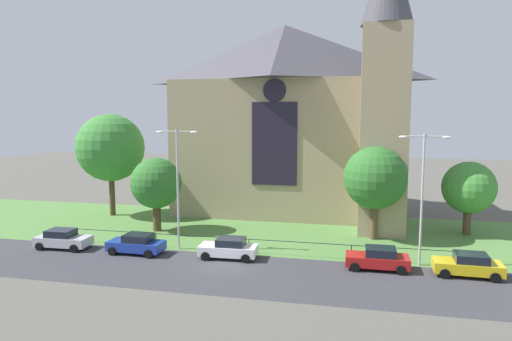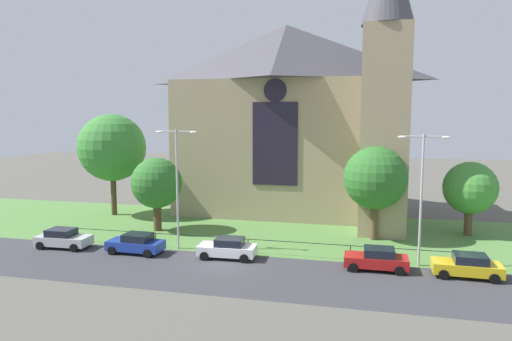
# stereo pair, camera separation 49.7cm
# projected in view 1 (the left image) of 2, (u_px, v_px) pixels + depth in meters

# --- Properties ---
(ground) EXTENTS (160.00, 160.00, 0.00)m
(ground) POSITION_uv_depth(u_px,v_px,m) (256.00, 229.00, 41.98)
(ground) COLOR #56544C
(road_asphalt) EXTENTS (120.00, 8.00, 0.01)m
(road_asphalt) POSITION_uv_depth(u_px,v_px,m) (217.00, 272.00, 30.35)
(road_asphalt) COLOR #38383D
(road_asphalt) RESTS_ON ground
(grass_verge) EXTENTS (120.00, 20.00, 0.01)m
(grass_verge) POSITION_uv_depth(u_px,v_px,m) (251.00, 234.00, 40.04)
(grass_verge) COLOR #517F3D
(grass_verge) RESTS_ON ground
(church_building) EXTENTS (23.20, 16.20, 26.00)m
(church_building) POSITION_uv_depth(u_px,v_px,m) (291.00, 117.00, 48.58)
(church_building) COLOR tan
(church_building) RESTS_ON ground
(iron_railing) EXTENTS (30.42, 0.07, 1.13)m
(iron_railing) POSITION_uv_depth(u_px,v_px,m) (249.00, 241.00, 34.35)
(iron_railing) COLOR black
(iron_railing) RESTS_ON ground
(tree_right_far) EXTENTS (4.52, 4.52, 6.45)m
(tree_right_far) POSITION_uv_depth(u_px,v_px,m) (469.00, 188.00, 39.54)
(tree_right_far) COLOR brown
(tree_right_far) RESTS_ON ground
(tree_right_near) EXTENTS (5.25, 5.25, 7.87)m
(tree_right_near) POSITION_uv_depth(u_px,v_px,m) (375.00, 178.00, 37.92)
(tree_right_near) COLOR brown
(tree_right_near) RESTS_ON ground
(tree_left_far) EXTENTS (6.98, 6.98, 10.60)m
(tree_left_far) POSITION_uv_depth(u_px,v_px,m) (110.00, 148.00, 47.11)
(tree_left_far) COLOR #4C3823
(tree_left_far) RESTS_ON ground
(tree_left_near) EXTENTS (4.58, 4.58, 6.67)m
(tree_left_near) POSITION_uv_depth(u_px,v_px,m) (156.00, 183.00, 40.85)
(tree_left_near) COLOR #4C3823
(tree_left_near) RESTS_ON ground
(streetlamp_near) EXTENTS (3.37, 0.26, 9.38)m
(streetlamp_near) POSITION_uv_depth(u_px,v_px,m) (177.00, 175.00, 34.90)
(streetlamp_near) COLOR #B2B2B7
(streetlamp_near) RESTS_ON ground
(streetlamp_far) EXTENTS (3.37, 0.26, 9.17)m
(streetlamp_far) POSITION_uv_depth(u_px,v_px,m) (423.00, 184.00, 31.05)
(streetlamp_far) COLOR #B2B2B7
(streetlamp_far) RESTS_ON ground
(parked_car_silver) EXTENTS (4.25, 2.13, 1.51)m
(parked_car_silver) POSITION_uv_depth(u_px,v_px,m) (63.00, 239.00, 35.70)
(parked_car_silver) COLOR #B7B7BC
(parked_car_silver) RESTS_ON ground
(parked_car_blue) EXTENTS (4.24, 2.10, 1.51)m
(parked_car_blue) POSITION_uv_depth(u_px,v_px,m) (137.00, 244.00, 34.34)
(parked_car_blue) COLOR #1E3899
(parked_car_blue) RESTS_ON ground
(parked_car_white) EXTENTS (4.27, 2.16, 1.51)m
(parked_car_white) POSITION_uv_depth(u_px,v_px,m) (229.00, 248.00, 33.20)
(parked_car_white) COLOR silver
(parked_car_white) RESTS_ON ground
(parked_car_red) EXTENTS (4.21, 2.04, 1.51)m
(parked_car_red) POSITION_uv_depth(u_px,v_px,m) (378.00, 258.00, 30.78)
(parked_car_red) COLOR #B21919
(parked_car_red) RESTS_ON ground
(parked_car_yellow) EXTENTS (4.24, 2.11, 1.51)m
(parked_car_yellow) POSITION_uv_depth(u_px,v_px,m) (468.00, 265.00, 29.45)
(parked_car_yellow) COLOR gold
(parked_car_yellow) RESTS_ON ground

